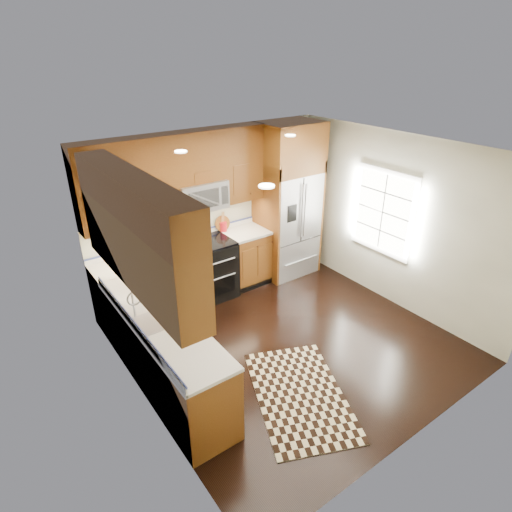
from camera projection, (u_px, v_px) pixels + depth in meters
ground at (287, 341)px, 5.89m from camera, size 4.00×4.00×0.00m
wall_back at (210, 211)px, 6.76m from camera, size 4.00×0.02×2.60m
wall_left at (137, 309)px, 4.26m from camera, size 0.02×4.00×2.60m
wall_right at (394, 222)px, 6.36m from camera, size 0.02×4.00×2.60m
window at (383, 212)px, 6.44m from camera, size 0.04×1.10×1.30m
base_cabinets at (174, 313)px, 5.70m from camera, size 2.85×3.00×0.90m
countertop at (177, 276)px, 5.65m from camera, size 2.86×3.01×0.04m
upper_cabinets at (162, 196)px, 5.17m from camera, size 2.85×3.00×1.15m
range at (209, 270)px, 6.76m from camera, size 0.76×0.67×0.95m
microwave at (201, 195)px, 6.32m from camera, size 0.76×0.40×0.42m
refrigerator at (288, 201)px, 7.17m from camera, size 0.98×0.75×2.60m
sink_faucet at (156, 315)px, 4.70m from camera, size 0.54×0.44×0.37m
rug at (300, 394)px, 4.99m from camera, size 1.55×1.90×0.01m
knife_block at (174, 238)px, 6.44m from camera, size 0.14×0.16×0.28m
utensil_crock at (223, 225)px, 6.91m from camera, size 0.15×0.15×0.32m
cutting_board at (223, 230)px, 6.97m from camera, size 0.28×0.28×0.02m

